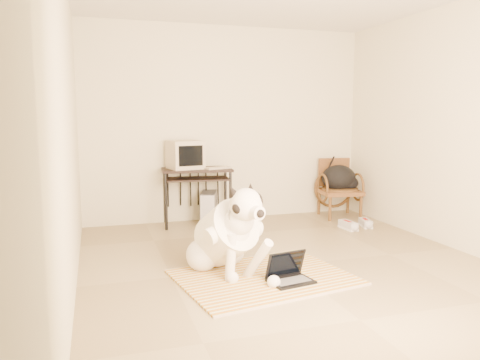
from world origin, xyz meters
name	(u,v)px	position (x,y,z in m)	size (l,w,h in m)	color
floor	(289,265)	(0.00, 0.00, 0.00)	(4.50, 4.50, 0.00)	#8C7B56
wall_back	(227,124)	(0.00, 2.25, 1.35)	(4.50, 4.50, 0.00)	beige
wall_front	(471,142)	(0.00, -2.25, 1.35)	(4.50, 4.50, 0.00)	beige
wall_left	(69,131)	(-2.00, 0.00, 1.35)	(4.50, 4.50, 0.00)	beige
wall_right	(461,127)	(2.00, 0.00, 1.35)	(4.50, 4.50, 0.00)	beige
rug	(264,277)	(-0.37, -0.28, 0.01)	(1.69, 1.40, 0.02)	#C26B0E
dog	(227,235)	(-0.65, -0.05, 0.37)	(0.70, 1.18, 0.93)	white
laptop	(289,274)	(-0.20, -0.46, 0.08)	(0.42, 0.33, 0.26)	black
computer_desk	(197,177)	(-0.50, 1.95, 0.66)	(0.98, 0.62, 0.77)	black
crt_monitor	(185,155)	(-0.65, 1.98, 0.96)	(0.48, 0.47, 0.37)	#B7AA90
desk_keyboard	(218,168)	(-0.24, 1.84, 0.78)	(0.37, 0.13, 0.02)	#B7AA90
pc_tower	(209,208)	(-0.34, 1.99, 0.22)	(0.33, 0.50, 0.44)	#525255
rattan_chair	(338,188)	(1.58, 1.87, 0.42)	(0.62, 0.60, 0.84)	brown
backpack	(340,179)	(1.60, 1.85, 0.56)	(0.54, 0.42, 0.38)	black
sneaker_left	(348,226)	(1.33, 1.13, 0.05)	(0.14, 0.31, 0.11)	silver
sneaker_right	(365,223)	(1.62, 1.18, 0.05)	(0.19, 0.31, 0.10)	silver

